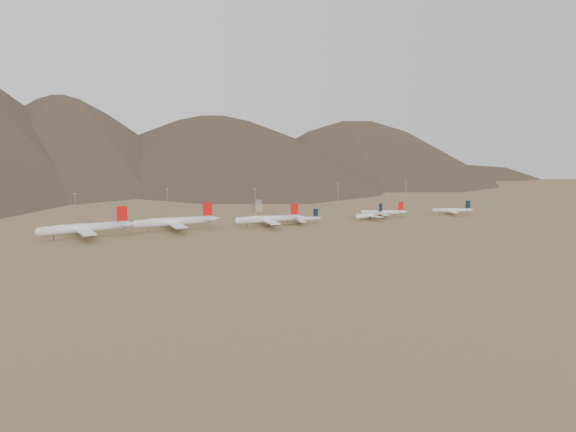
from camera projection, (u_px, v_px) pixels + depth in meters
name	position (u px, v px, depth m)	size (l,w,h in m)	color
ground	(269.00, 232.00, 470.81)	(3000.00, 3000.00, 0.00)	#95734D
mountain_ridge	(137.00, 103.00, 1277.93)	(4400.00, 1000.00, 300.00)	#4D3B2E
widebody_west	(85.00, 228.00, 441.81)	(77.72, 60.53, 23.21)	white
widebody_centre	(175.00, 221.00, 475.07)	(76.14, 58.62, 22.61)	white
widebody_east	(268.00, 219.00, 495.72)	(65.76, 50.32, 19.52)	white
narrowbody_a	(301.00, 219.00, 510.76)	(40.22, 29.12, 13.30)	white
narrowbody_b	(370.00, 215.00, 534.75)	(40.95, 30.72, 14.25)	white
narrowbody_c	(384.00, 212.00, 549.37)	(44.90, 33.46, 15.39)	white
narrowbody_d	(452.00, 210.00, 566.56)	(41.41, 30.94, 14.28)	white
control_tower	(258.00, 206.00, 591.38)	(8.00, 8.00, 12.00)	gray
mast_far_west	(76.00, 206.00, 528.38)	(2.00, 0.60, 25.70)	gray
mast_west	(167.00, 200.00, 573.38)	(2.00, 0.60, 25.70)	gray
mast_centre	(255.00, 199.00, 579.03)	(2.00, 0.60, 25.70)	gray
mast_east	(338.00, 193.00, 640.80)	(2.00, 0.60, 25.70)	gray
mast_far_east	(406.00, 191.00, 659.41)	(2.00, 0.60, 25.70)	gray
desert_scrub	(308.00, 249.00, 398.11)	(415.55, 173.47, 0.82)	olive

